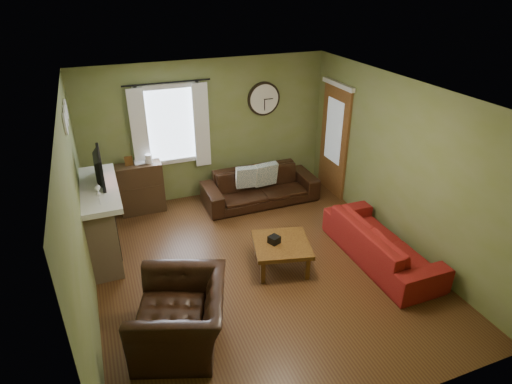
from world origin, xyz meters
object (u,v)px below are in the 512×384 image
object	(u,v)px
sofa_brown	(260,187)
armchair	(181,316)
coffee_table	(281,255)
bookshelf	(141,188)
sofa_red	(381,242)

from	to	relation	value
sofa_brown	armchair	size ratio (longest dim) A/B	1.81
coffee_table	sofa_brown	bearing A→B (deg)	76.91
sofa_brown	bookshelf	bearing A→B (deg)	168.59
bookshelf	coffee_table	bearing A→B (deg)	-55.93
bookshelf	coffee_table	distance (m)	2.98
sofa_red	coffee_table	distance (m)	1.53
sofa_red	coffee_table	xyz separation A→B (m)	(-1.48, 0.37, -0.09)
sofa_brown	coffee_table	world-z (taller)	sofa_brown
sofa_brown	sofa_red	world-z (taller)	sofa_brown
sofa_red	armchair	distance (m)	3.21
sofa_red	coffee_table	size ratio (longest dim) A/B	2.62
sofa_brown	sofa_red	size ratio (longest dim) A/B	1.02
bookshelf	armchair	distance (m)	3.35
sofa_red	armchair	world-z (taller)	armchair
bookshelf	sofa_red	bearing A→B (deg)	-41.92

